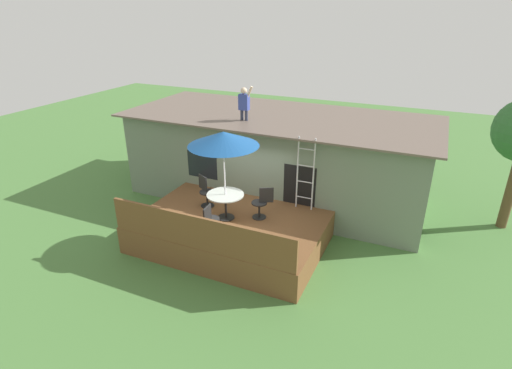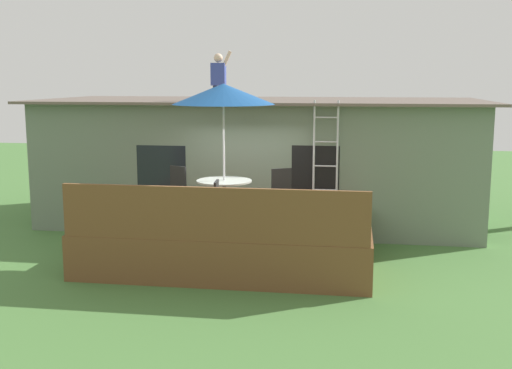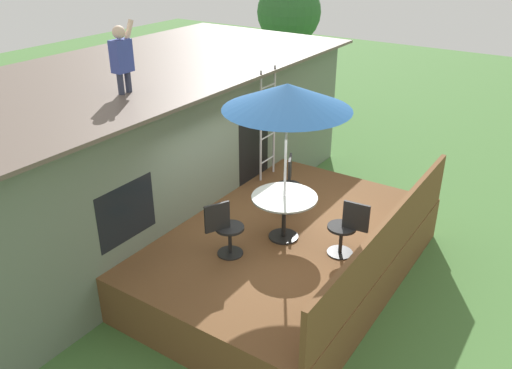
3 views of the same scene
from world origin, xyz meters
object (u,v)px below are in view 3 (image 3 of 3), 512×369
Objects in this scene: patio_umbrella at (287,97)px; step_ladder at (268,124)px; patio_chair_near at (346,229)px; person_figure at (122,55)px; backyard_tree at (289,14)px; patio_chair_left at (225,229)px; patio_table at (284,205)px; patio_chair_right at (289,185)px.

patio_umbrella is 1.15× the size of step_ladder.
step_ladder is 2.39× the size of patio_chair_near.
person_figure is (-0.64, 2.61, 0.40)m from patio_umbrella.
person_figure reaches higher than backyard_tree.
person_figure reaches higher than patio_chair_left.
patio_umbrella is at bearing 14.04° from patio_table.
patio_umbrella is at bearing 0.00° from patio_chair_right.
patio_chair_left is 1.00× the size of patio_chair_right.
person_figure is at bearing 6.22° from patio_chair_near.
person_figure is 1.21× the size of patio_chair_left.
patio_chair_right is 1.00× the size of patio_chair_near.
patio_table is 0.26× the size of backyard_tree.
patio_table is 1.05m from patio_chair_near.
patio_table is 1.13× the size of patio_chair_right.
patio_table is 1.76m from patio_umbrella.
backyard_tree reaches higher than patio_chair_left.
backyard_tree is (6.49, 3.88, 1.78)m from patio_chair_right.
step_ladder is 3.17m from person_figure.
patio_umbrella is 2.16m from patio_chair_near.
step_ladder is 6.37m from backyard_tree.
patio_table is 0.94× the size of person_figure.
patio_table is 2.41m from step_ladder.
patio_chair_near is at bearing 34.99° from patio_chair_right.
step_ladder is at bearing -157.53° from patio_chair_right.
patio_umbrella is 0.63× the size of backyard_tree.
patio_chair_left is at bearing -159.73° from step_ladder.
patio_table is 0.47× the size of step_ladder.
patio_umbrella is at bearing -76.14° from person_figure.
step_ladder is (1.82, 1.48, -1.25)m from patio_umbrella.
patio_chair_near is (0.09, -1.03, -0.13)m from patio_table.
patio_chair_right is (1.84, -0.02, 0.00)m from patio_chair_left.
patio_table is 1.05m from patio_chair_left.
step_ladder is 2.39× the size of patio_chair_right.
patio_table is at bearing 0.00° from patio_chair_left.
patio_table is 8.74m from backyard_tree.
patio_chair_right reaches higher than patio_table.
step_ladder is 0.55× the size of backyard_tree.
patio_chair_near is (0.74, -3.64, -2.29)m from person_figure.
patio_chair_right and patio_chair_near have the same top height.
patio_umbrella is at bearing -149.67° from backyard_tree.
backyard_tree is (5.58, 2.85, 1.14)m from step_ladder.
person_figure is at bearing 109.23° from patio_chair_left.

